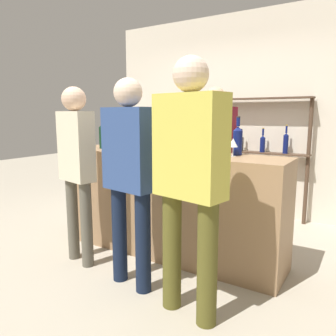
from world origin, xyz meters
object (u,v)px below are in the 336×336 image
(counter_bottle_4, at_px, (238,140))
(customer_right, at_px, (190,171))
(counter_bottle_2, at_px, (102,135))
(counter_bottle_1, at_px, (122,137))
(counter_bottle_0, at_px, (149,138))
(customer_center, at_px, (129,168))
(counter_bottle_5, at_px, (138,137))
(server_behind_counter, at_px, (214,149))
(counter_bottle_3, at_px, (197,139))
(customer_left, at_px, (77,160))
(wine_glass, at_px, (233,143))

(counter_bottle_4, distance_m, customer_right, 0.99)
(counter_bottle_2, distance_m, customer_right, 1.68)
(counter_bottle_1, bearing_deg, counter_bottle_0, -3.60)
(counter_bottle_2, distance_m, counter_bottle_4, 1.48)
(counter_bottle_2, relative_size, customer_right, 0.21)
(counter_bottle_1, distance_m, customer_center, 1.22)
(counter_bottle_0, bearing_deg, counter_bottle_1, 176.40)
(counter_bottle_2, bearing_deg, customer_center, -36.24)
(counter_bottle_5, bearing_deg, counter_bottle_2, -170.40)
(counter_bottle_1, distance_m, server_behind_counter, 1.08)
(counter_bottle_2, height_order, server_behind_counter, server_behind_counter)
(counter_bottle_4, xyz_separation_m, counter_bottle_5, (-1.04, -0.15, 0.00))
(counter_bottle_3, bearing_deg, customer_left, -141.51)
(counter_bottle_4, bearing_deg, wine_glass, -91.40)
(counter_bottle_2, bearing_deg, customer_right, -27.10)
(counter_bottle_1, distance_m, counter_bottle_4, 1.38)
(counter_bottle_3, height_order, counter_bottle_5, counter_bottle_5)
(counter_bottle_2, xyz_separation_m, counter_bottle_3, (1.08, 0.14, -0.00))
(counter_bottle_0, distance_m, counter_bottle_1, 0.40)
(counter_bottle_5, xyz_separation_m, customer_center, (0.47, -0.73, -0.19))
(counter_bottle_3, height_order, customer_left, customer_left)
(counter_bottle_0, xyz_separation_m, customer_right, (1.01, -0.97, -0.12))
(counter_bottle_3, relative_size, customer_right, 0.20)
(counter_bottle_0, distance_m, customer_center, 0.97)
(counter_bottle_3, height_order, server_behind_counter, server_behind_counter)
(counter_bottle_4, xyz_separation_m, server_behind_counter, (-0.51, 0.64, -0.18))
(counter_bottle_2, relative_size, counter_bottle_4, 1.05)
(customer_right, bearing_deg, counter_bottle_5, 62.56)
(customer_left, relative_size, customer_right, 0.93)
(counter_bottle_4, relative_size, customer_left, 0.21)
(customer_right, bearing_deg, customer_center, 90.33)
(counter_bottle_0, xyz_separation_m, counter_bottle_1, (-0.40, 0.03, -0.00))
(counter_bottle_1, height_order, counter_bottle_3, counter_bottle_3)
(counter_bottle_3, distance_m, customer_left, 1.14)
(counter_bottle_1, xyz_separation_m, customer_left, (0.12, -0.80, -0.17))
(counter_bottle_4, bearing_deg, customer_right, -88.27)
(counter_bottle_2, relative_size, counter_bottle_5, 1.01)
(counter_bottle_1, height_order, customer_left, customer_left)
(counter_bottle_2, height_order, customer_center, customer_center)
(counter_bottle_0, relative_size, customer_left, 0.19)
(counter_bottle_2, bearing_deg, counter_bottle_4, 8.51)
(counter_bottle_2, distance_m, customer_center, 1.12)
(customer_center, bearing_deg, counter_bottle_3, -4.33)
(customer_center, bearing_deg, customer_right, -90.96)
(counter_bottle_4, height_order, customer_right, customer_right)
(wine_glass, bearing_deg, customer_left, -151.55)
(counter_bottle_3, bearing_deg, counter_bottle_4, 12.49)
(server_behind_counter, bearing_deg, counter_bottle_5, -35.90)
(counter_bottle_3, relative_size, counter_bottle_4, 1.02)
(counter_bottle_4, height_order, customer_center, customer_center)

